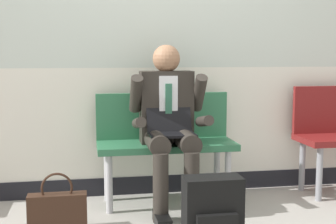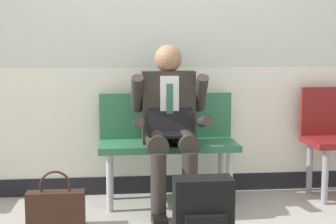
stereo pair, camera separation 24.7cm
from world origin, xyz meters
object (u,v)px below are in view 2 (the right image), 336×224
at_px(backpack, 203,219).
at_px(handbag, 56,208).
at_px(bench_with_person, 167,137).
at_px(person_seated, 170,122).

distance_m(backpack, handbag, 1.08).
height_order(bench_with_person, person_seated, person_seated).
relative_size(backpack, handbag, 1.20).
distance_m(person_seated, backpack, 0.98).
xyz_separation_m(bench_with_person, backpack, (0.10, -1.07, -0.29)).
height_order(backpack, handbag, backpack).
bearing_deg(handbag, person_seated, 20.25).
bearing_deg(bench_with_person, backpack, -84.84).
bearing_deg(backpack, handbag, 147.58).
height_order(bench_with_person, backpack, bench_with_person).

